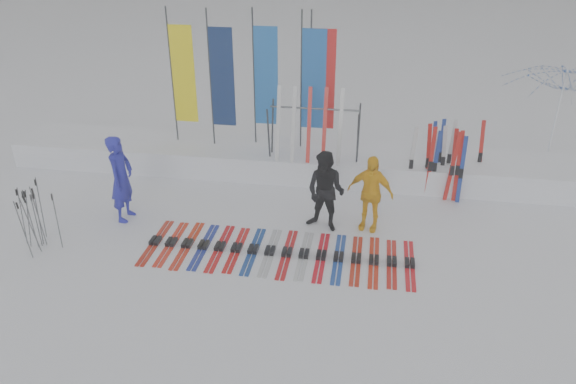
% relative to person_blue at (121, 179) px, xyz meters
% --- Properties ---
extents(ground, '(120.00, 120.00, 0.00)m').
position_rel_person_blue_xyz_m(ground, '(3.23, -1.83, -0.91)').
color(ground, white).
rests_on(ground, ground).
extents(snow_bank, '(14.00, 1.60, 0.60)m').
position_rel_person_blue_xyz_m(snow_bank, '(3.23, 2.77, -0.61)').
color(snow_bank, white).
rests_on(snow_bank, ground).
extents(person_blue, '(0.47, 0.68, 1.81)m').
position_rel_person_blue_xyz_m(person_blue, '(0.00, 0.00, 0.00)').
color(person_blue, '#1C1EA5').
rests_on(person_blue, ground).
extents(person_black, '(0.96, 0.85, 1.64)m').
position_rel_person_blue_xyz_m(person_black, '(4.10, 0.24, -0.09)').
color(person_black, black).
rests_on(person_black, ground).
extents(person_yellow, '(0.99, 0.59, 1.57)m').
position_rel_person_blue_xyz_m(person_yellow, '(4.96, 0.39, -0.12)').
color(person_yellow, yellow).
rests_on(person_yellow, ground).
extents(tent_canopy, '(3.02, 3.07, 2.61)m').
position_rel_person_blue_xyz_m(tent_canopy, '(9.20, 3.89, 0.40)').
color(tent_canopy, white).
rests_on(tent_canopy, ground).
extents(ski_row, '(4.99, 1.69, 0.07)m').
position_rel_person_blue_xyz_m(ski_row, '(3.34, -0.83, -0.87)').
color(ski_row, '#AF1F0E').
rests_on(ski_row, ground).
extents(pole_cluster, '(0.81, 0.84, 1.25)m').
position_rel_person_blue_xyz_m(pole_cluster, '(-1.18, -1.29, -0.31)').
color(pole_cluster, '#595B60').
rests_on(pole_cluster, ground).
extents(feather_flags, '(3.87, 0.29, 3.20)m').
position_rel_person_blue_xyz_m(feather_flags, '(2.26, 2.97, 1.34)').
color(feather_flags, '#383A3F').
rests_on(feather_flags, ground).
extents(ski_rack, '(2.04, 0.80, 1.23)m').
position_rel_person_blue_xyz_m(ski_rack, '(3.61, 2.37, 0.48)').
color(ski_rack, '#383A3F').
rests_on(ski_rack, ground).
extents(upright_skis, '(1.64, 1.05, 1.66)m').
position_rel_person_blue_xyz_m(upright_skis, '(6.52, 2.20, -0.11)').
color(upright_skis, red).
rests_on(upright_skis, ground).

